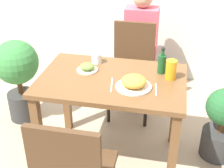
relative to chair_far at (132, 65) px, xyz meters
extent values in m
plane|color=tan|center=(-0.04, -0.74, -0.52)|extent=(16.00, 16.00, 0.00)
cube|color=brown|center=(-0.04, -0.74, 0.22)|extent=(1.08, 0.72, 0.04)
cube|color=brown|center=(-0.53, -1.05, -0.16)|extent=(0.06, 0.06, 0.72)
cube|color=brown|center=(0.45, -1.05, -0.16)|extent=(0.06, 0.06, 0.72)
cube|color=brown|center=(-0.53, -0.43, -0.16)|extent=(0.06, 0.06, 0.72)
cube|color=brown|center=(0.45, -0.43, -0.16)|extent=(0.06, 0.06, 0.72)
cube|color=#4C331E|center=(-0.12, -1.59, 0.17)|extent=(0.40, 0.04, 0.44)
cube|color=#4C331E|center=(0.00, -0.08, -0.07)|extent=(0.42, 0.42, 0.04)
cube|color=#4C331E|center=(0.00, 0.11, 0.17)|extent=(0.40, 0.04, 0.44)
cylinder|color=black|center=(-0.18, -0.26, -0.30)|extent=(0.03, 0.03, 0.43)
cylinder|color=black|center=(0.18, -0.26, -0.30)|extent=(0.03, 0.03, 0.43)
cylinder|color=black|center=(-0.18, 0.10, -0.30)|extent=(0.03, 0.03, 0.43)
cylinder|color=black|center=(0.18, 0.10, -0.30)|extent=(0.03, 0.03, 0.43)
cylinder|color=beige|center=(0.13, -0.85, 0.24)|extent=(0.25, 0.25, 0.01)
ellipsoid|color=gold|center=(0.13, -0.85, 0.29)|extent=(0.18, 0.18, 0.08)
cylinder|color=beige|center=(-0.25, -0.66, 0.24)|extent=(0.16, 0.16, 0.01)
ellipsoid|color=olive|center=(-0.25, -0.66, 0.27)|extent=(0.11, 0.11, 0.05)
cylinder|color=white|center=(-0.22, -0.51, 0.28)|extent=(0.08, 0.08, 0.08)
cylinder|color=orange|center=(0.38, -0.66, 0.31)|extent=(0.08, 0.08, 0.15)
cylinder|color=#194C23|center=(0.30, -0.58, 0.31)|extent=(0.06, 0.06, 0.14)
cylinder|color=#194C23|center=(0.30, -0.58, 0.40)|extent=(0.03, 0.03, 0.04)
sphere|color=black|center=(0.30, -0.58, 0.43)|extent=(0.03, 0.03, 0.03)
cube|color=silver|center=(-0.02, -0.85, 0.24)|extent=(0.04, 0.20, 0.00)
cube|color=silver|center=(0.29, -0.85, 0.24)|extent=(0.03, 0.16, 0.00)
cylinder|color=#333333|center=(-1.03, -0.36, -0.38)|extent=(0.27, 0.27, 0.28)
cylinder|color=brown|center=(-1.03, -0.36, -0.18)|extent=(0.05, 0.05, 0.12)
sphere|color=#387F3D|center=(-1.03, -0.36, 0.09)|extent=(0.41, 0.41, 0.41)
cylinder|color=#333333|center=(0.82, -0.54, -0.40)|extent=(0.28, 0.28, 0.25)
cylinder|color=brown|center=(0.82, -0.54, -0.23)|extent=(0.05, 0.05, 0.09)
cube|color=#2D3347|center=(0.03, 0.40, -0.29)|extent=(0.28, 0.20, 0.45)
cube|color=#DB566B|center=(0.03, 0.40, 0.19)|extent=(0.34, 0.22, 0.52)
camera|label=1|loc=(0.37, -2.72, 1.32)|focal=50.00mm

